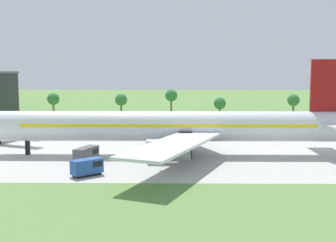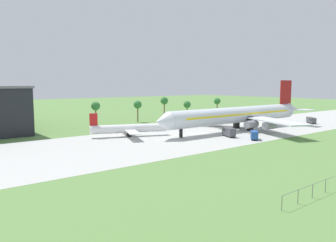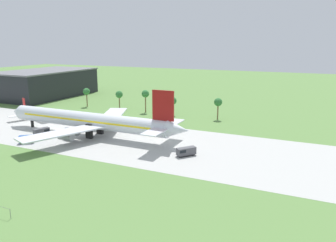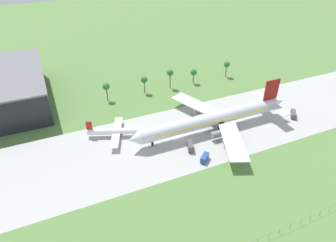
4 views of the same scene
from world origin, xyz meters
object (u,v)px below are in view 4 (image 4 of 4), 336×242
object	(u,v)px
fuel_truck	(205,157)
catering_van	(293,114)
baggage_tug	(190,146)
regional_aircraft	(116,131)
terminal_building	(6,89)
jet_airliner	(214,119)

from	to	relation	value
fuel_truck	catering_van	distance (m)	54.61
fuel_truck	catering_van	xyz separation A→B (m)	(53.61, 10.37, -0.02)
baggage_tug	catering_van	distance (m)	55.57
baggage_tug	fuel_truck	world-z (taller)	baggage_tug
regional_aircraft	baggage_tug	size ratio (longest dim) A/B	4.07
terminal_building	jet_airliner	bearing A→B (deg)	-36.82
terminal_building	regional_aircraft	bearing A→B (deg)	-49.91
jet_airliner	terminal_building	distance (m)	102.97
baggage_tug	catering_van	world-z (taller)	baggage_tug
baggage_tug	fuel_truck	bearing A→B (deg)	-77.29
jet_airliner	catering_van	size ratio (longest dim) A/B	13.12
fuel_truck	terminal_building	world-z (taller)	terminal_building
jet_airliner	catering_van	world-z (taller)	jet_airliner
jet_airliner	terminal_building	world-z (taller)	jet_airliner
fuel_truck	terminal_building	bearing A→B (deg)	131.16
terminal_building	fuel_truck	bearing A→B (deg)	-48.84
regional_aircraft	catering_van	world-z (taller)	regional_aircraft
jet_airliner	regional_aircraft	world-z (taller)	jet_airliner
regional_aircraft	baggage_tug	bearing A→B (deg)	-39.23
regional_aircraft	jet_airliner	bearing A→B (deg)	-16.74
baggage_tug	jet_airliner	bearing A→B (deg)	27.09
jet_airliner	regional_aircraft	distance (m)	42.72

